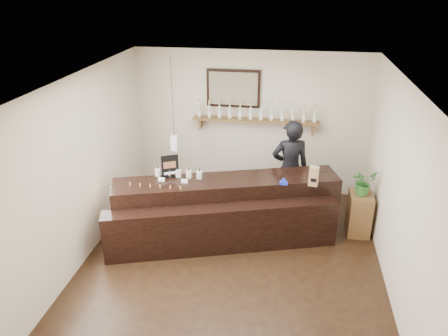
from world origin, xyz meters
The scene contains 10 objects.
ground centered at (0.00, 0.00, 0.00)m, with size 5.00×5.00×0.00m, color black.
room_shell centered at (0.00, 0.00, 1.70)m, with size 5.00×5.00×5.00m.
back_wall_decor centered at (-0.15, 2.37, 1.76)m, with size 2.66×0.96×1.69m.
counter centered at (-0.20, 0.57, 0.48)m, with size 3.69×2.04×1.19m.
promo_sign centered at (-1.11, 0.62, 1.22)m, with size 0.26×0.14×0.39m.
paper_bag centered at (1.17, 0.70, 1.18)m, with size 0.16×0.13×0.31m.
tape_dispenser centered at (0.71, 0.64, 1.06)m, with size 0.13×0.06×0.11m.
side_cabinet centered at (2.00, 1.10, 0.36)m, with size 0.37×0.51×0.73m.
potted_plant centered at (2.00, 1.10, 0.95)m, with size 0.39×0.34×0.44m, color #33712D.
shopkeeper centered at (0.80, 1.55, 1.02)m, with size 0.74×0.49×2.04m, color black.
Camera 1 is at (0.76, -5.59, 4.06)m, focal length 35.00 mm.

